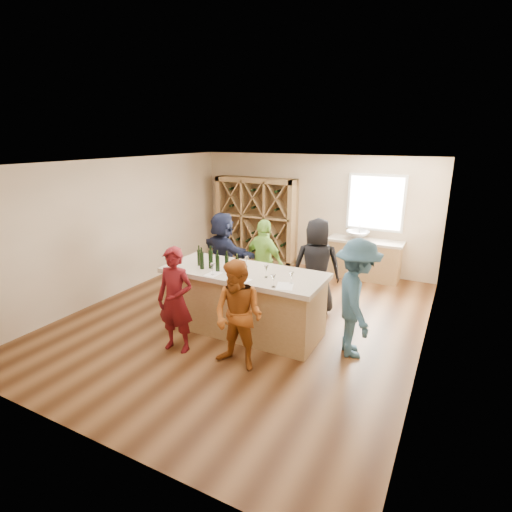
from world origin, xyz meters
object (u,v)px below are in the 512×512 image
at_px(sink, 357,235).
at_px(wine_bottle_a, 199,258).
at_px(wine_bottle_e, 227,264).
at_px(person_far_right, 317,266).
at_px(person_near_right, 238,316).
at_px(person_server, 356,299).
at_px(person_far_mid, 264,262).
at_px(wine_bottle_f, 237,268).
at_px(person_far_left, 223,253).
at_px(wine_bottle_d, 218,263).
at_px(wine_bottle_c, 211,259).
at_px(tasting_counter_base, 244,303).
at_px(wine_bottle_b, 202,260).
at_px(person_near_left, 175,300).
at_px(wine_rack, 256,220).

height_order(sink, wine_bottle_a, wine_bottle_a).
relative_size(wine_bottle_e, person_far_right, 0.15).
xyz_separation_m(person_near_right, person_server, (1.37, 1.12, 0.11)).
distance_m(person_far_mid, wine_bottle_f, 1.62).
bearing_deg(person_far_left, person_near_right, 148.80).
xyz_separation_m(sink, person_far_left, (-2.22, -2.32, -0.14)).
distance_m(wine_bottle_d, wine_bottle_e, 0.15).
distance_m(wine_bottle_c, person_far_left, 1.64).
bearing_deg(person_far_mid, person_server, 169.51).
height_order(tasting_counter_base, wine_bottle_c, wine_bottle_c).
relative_size(wine_bottle_b, person_far_mid, 0.17).
bearing_deg(wine_bottle_e, wine_bottle_d, -152.42).
relative_size(person_near_left, wine_bottle_f, 5.51).
xyz_separation_m(wine_bottle_b, person_server, (2.53, 0.33, -0.32)).
bearing_deg(tasting_counter_base, person_far_left, 132.99).
relative_size(person_far_mid, person_far_left, 0.97).
height_order(wine_rack, person_near_right, wine_rack).
bearing_deg(wine_bottle_d, sink, 70.55).
height_order(wine_bottle_a, person_near_left, person_near_left).
height_order(sink, person_near_right, person_near_right).
relative_size(wine_rack, person_server, 1.21).
bearing_deg(tasting_counter_base, person_near_left, -120.20).
bearing_deg(person_near_left, wine_bottle_c, 80.41).
height_order(wine_bottle_c, person_near_left, person_near_left).
bearing_deg(person_near_right, sink, 87.45).
height_order(wine_rack, wine_bottle_b, wine_rack).
height_order(sink, person_far_right, person_far_right).
bearing_deg(person_server, wine_rack, 20.77).
xyz_separation_m(wine_rack, wine_bottle_a, (0.89, -3.81, 0.12)).
distance_m(wine_bottle_e, person_server, 2.13).
distance_m(wine_bottle_b, wine_bottle_c, 0.15).
relative_size(sink, wine_bottle_f, 1.81).
height_order(tasting_counter_base, wine_bottle_f, wine_bottle_f).
relative_size(person_far_mid, wine_bottle_f, 5.63).
bearing_deg(wine_bottle_e, person_far_right, 53.79).
relative_size(person_near_left, person_far_mid, 0.98).
height_order(person_server, wine_bottle_f, person_server).
height_order(wine_rack, person_server, wine_rack).
relative_size(wine_bottle_a, wine_bottle_b, 0.94).
bearing_deg(person_near_right, wine_bottle_b, 149.22).
bearing_deg(wine_bottle_e, sink, 72.03).
bearing_deg(person_far_right, wine_rack, -63.58).
bearing_deg(person_far_left, tasting_counter_base, 155.64).
bearing_deg(person_near_right, tasting_counter_base, 119.09).
relative_size(wine_bottle_e, wine_bottle_f, 0.89).
bearing_deg(sink, person_far_right, -94.25).
distance_m(person_near_left, person_far_left, 2.43).
xyz_separation_m(tasting_counter_base, person_near_right, (0.49, -1.03, 0.30)).
relative_size(tasting_counter_base, person_far_mid, 1.54).
bearing_deg(person_far_left, person_server, -178.96).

